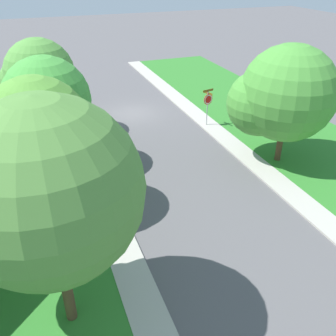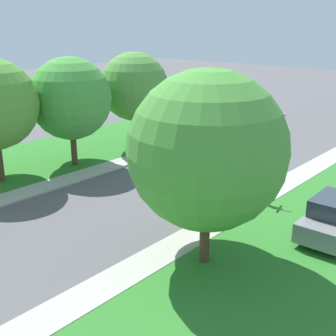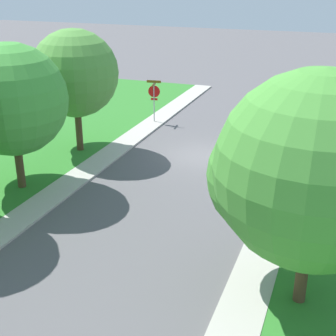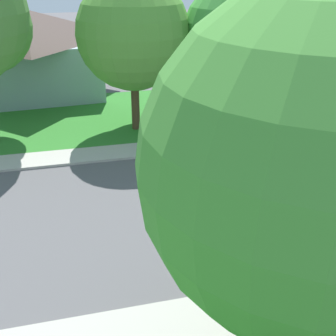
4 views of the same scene
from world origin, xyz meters
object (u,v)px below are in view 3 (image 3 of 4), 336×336
object	(u,v)px
stop_sign_near_corner	(154,94)
stop_sign_far_corner	(278,162)
tree_sidewalk_far	(72,75)
tree_sidewalk_near	(303,172)
tree_corner_large	(9,102)

from	to	relation	value
stop_sign_near_corner	stop_sign_far_corner	bearing A→B (deg)	135.20
stop_sign_near_corner	tree_sidewalk_far	world-z (taller)	tree_sidewalk_far
tree_sidewalk_far	tree_sidewalk_near	distance (m)	15.56
tree_sidewalk_far	stop_sign_near_corner	bearing A→B (deg)	-108.42
stop_sign_far_corner	tree_sidewalk_far	xyz separation A→B (m)	(11.23, -2.92, 2.22)
tree_corner_large	tree_sidewalk_near	size ratio (longest dim) A/B	0.93
stop_sign_near_corner	tree_sidewalk_near	world-z (taller)	tree_sidewalk_near
stop_sign_far_corner	tree_sidewalk_far	distance (m)	11.81
stop_sign_near_corner	tree_corner_large	xyz separation A→B (m)	(2.08, 11.37, 2.07)
tree_corner_large	tree_sidewalk_far	world-z (taller)	tree_sidewalk_far
stop_sign_near_corner	tree_sidewalk_near	xyz separation A→B (m)	(-10.57, 15.28, 2.19)
tree_sidewalk_far	tree_sidewalk_near	world-z (taller)	tree_sidewalk_near
stop_sign_near_corner	stop_sign_far_corner	world-z (taller)	same
stop_sign_near_corner	tree_corner_large	world-z (taller)	tree_corner_large
stop_sign_near_corner	tree_sidewalk_far	xyz separation A→B (m)	(2.06, 6.18, 2.23)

